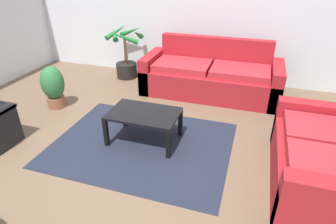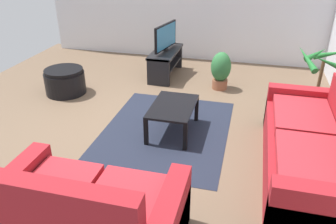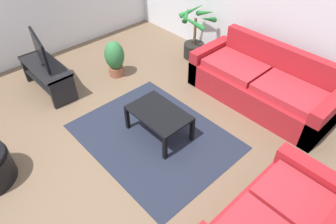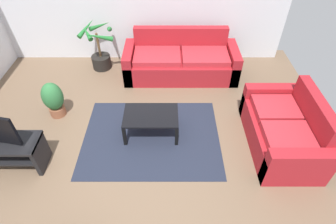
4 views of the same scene
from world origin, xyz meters
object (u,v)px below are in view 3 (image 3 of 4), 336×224
object	(u,v)px
tv	(40,50)
potted_plant_small	(115,58)
couch_main	(261,85)
tv_stand	(47,74)
potted_palm	(195,39)
coffee_table	(159,115)

from	to	relation	value
tv	potted_plant_small	size ratio (longest dim) A/B	1.22
couch_main	tv_stand	size ratio (longest dim) A/B	2.07
potted_palm	couch_main	bearing A→B (deg)	-8.97
coffee_table	potted_plant_small	distance (m)	1.74
tv	potted_plant_small	bearing A→B (deg)	70.71
tv	coffee_table	size ratio (longest dim) A/B	0.95
couch_main	potted_plant_small	world-z (taller)	couch_main
tv	potted_palm	world-z (taller)	tv
couch_main	potted_palm	xyz separation A→B (m)	(-1.70, 0.27, 0.09)
tv	potted_plant_small	xyz separation A→B (m)	(0.38, 1.09, -0.41)
tv_stand	tv	size ratio (longest dim) A/B	1.35
couch_main	tv_stand	distance (m)	3.50
coffee_table	potted_plant_small	bearing A→B (deg)	165.04
couch_main	potted_palm	size ratio (longest dim) A/B	2.28
tv_stand	coffee_table	bearing A→B (deg)	17.37
couch_main	potted_plant_small	xyz separation A→B (m)	(-2.22, -1.25, 0.05)
tv_stand	potted_palm	world-z (taller)	potted_palm
coffee_table	potted_palm	world-z (taller)	potted_palm
tv_stand	potted_plant_small	size ratio (longest dim) A/B	1.65
couch_main	potted_palm	bearing A→B (deg)	171.03
couch_main	coffee_table	bearing A→B (deg)	-107.37
couch_main	tv	world-z (taller)	tv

